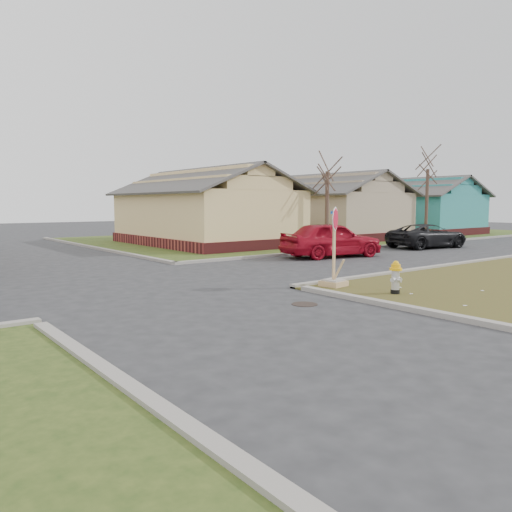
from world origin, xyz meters
TOP-DOWN VIEW (x-y plane):
  - ground at (0.00, 0.00)m, footprint 120.00×120.00m
  - verge_far_right at (22.00, 18.00)m, footprint 37.00×19.00m
  - curbs at (0.00, 5.00)m, footprint 80.00×40.00m
  - manhole at (2.20, -0.50)m, footprint 0.64×0.64m
  - side_house_yellow at (10.00, 16.50)m, footprint 7.60×11.60m
  - side_house_tan at (20.00, 16.50)m, footprint 7.60×11.60m
  - side_house_teal at (30.00, 16.50)m, footprint 7.60×11.60m
  - tree_mid_right at (14.00, 10.20)m, footprint 0.22×0.22m
  - tree_far_right at (24.00, 10.50)m, footprint 0.22×0.22m
  - fire_hydrant at (4.98, -1.11)m, footprint 0.33×0.33m
  - stop_sign at (4.58, 0.77)m, footprint 0.66×0.65m
  - red_sedan at (10.74, 6.75)m, footprint 5.12×2.87m
  - dark_pickup at (18.65, 6.86)m, footprint 5.08×2.88m

SIDE VIEW (x-z plane):
  - ground at x=0.00m, z-range 0.00..0.00m
  - curbs at x=0.00m, z-range -0.06..0.06m
  - manhole at x=2.20m, z-range 0.00..0.01m
  - verge_far_right at x=22.00m, z-range 0.00..0.05m
  - fire_hydrant at x=4.98m, z-range 0.09..0.99m
  - stop_sign at x=4.58m, z-range -0.61..1.72m
  - dark_pickup at x=18.65m, z-range 0.00..1.34m
  - red_sedan at x=10.74m, z-range 0.00..1.65m
  - tree_mid_right at x=14.00m, z-range 0.05..4.25m
  - side_house_yellow at x=10.00m, z-range -0.16..4.54m
  - side_house_tan at x=20.00m, z-range -0.16..4.54m
  - side_house_teal at x=30.00m, z-range -0.16..4.54m
  - tree_far_right at x=24.00m, z-range 0.05..4.81m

